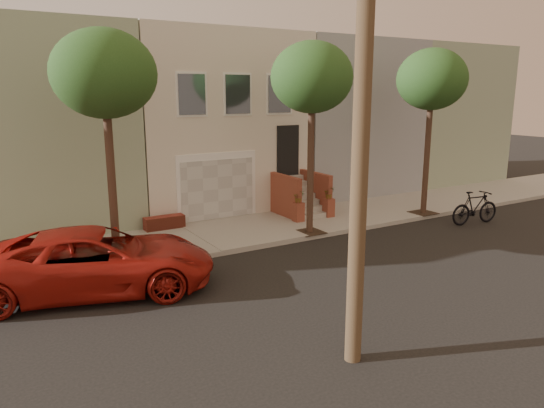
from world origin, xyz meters
TOP-DOWN VIEW (x-y plane):
  - ground at (0.00, 0.00)m, footprint 90.00×90.00m
  - sidewalk at (0.00, 5.35)m, footprint 40.00×3.70m
  - house_row at (0.00, 11.19)m, footprint 33.10×11.70m
  - tree_left at (-5.50, 3.90)m, footprint 2.70×2.57m
  - tree_mid at (1.00, 3.90)m, footprint 2.70×2.57m
  - tree_right at (6.50, 3.90)m, footprint 2.70×2.57m
  - pickup_truck at (-6.31, 2.59)m, footprint 6.24×4.18m
  - motorcycle at (7.24, 2.09)m, footprint 2.16×0.90m

SIDE VIEW (x-z plane):
  - ground at x=0.00m, z-range 0.00..0.00m
  - sidewalk at x=0.00m, z-range 0.00..0.15m
  - motorcycle at x=7.24m, z-range 0.00..1.26m
  - pickup_truck at x=-6.31m, z-range 0.00..1.59m
  - house_row at x=0.00m, z-range 0.14..7.14m
  - tree_left at x=-5.50m, z-range 2.11..8.41m
  - tree_mid at x=1.00m, z-range 2.11..8.41m
  - tree_right at x=6.50m, z-range 2.11..8.41m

